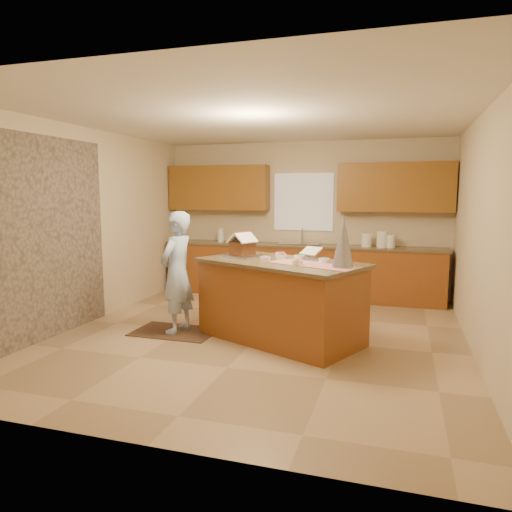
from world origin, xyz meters
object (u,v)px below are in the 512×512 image
gingerbread_house (242,246)px  tinsel_tree (343,241)px  boy (177,272)px  island_base (280,302)px

gingerbread_house → tinsel_tree: bearing=-20.2°
tinsel_tree → gingerbread_house: (-1.34, 0.49, -0.16)m
tinsel_tree → boy: bearing=174.8°
island_base → gingerbread_house: bearing=-174.8°
island_base → gingerbread_house: size_ratio=4.89×
island_base → gingerbread_house: gingerbread_house is taller
boy → gingerbread_house: bearing=117.7°
boy → gingerbread_house: size_ratio=3.97×
island_base → tinsel_tree: 1.16m
boy → island_base: bearing=101.3°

